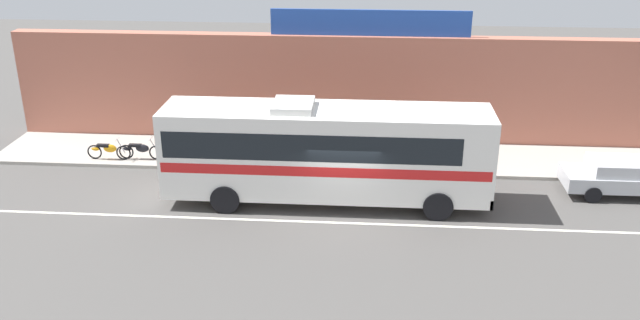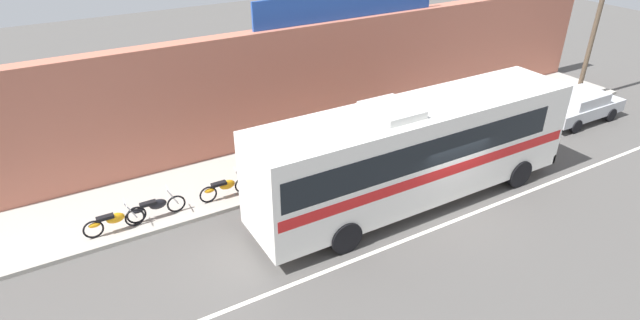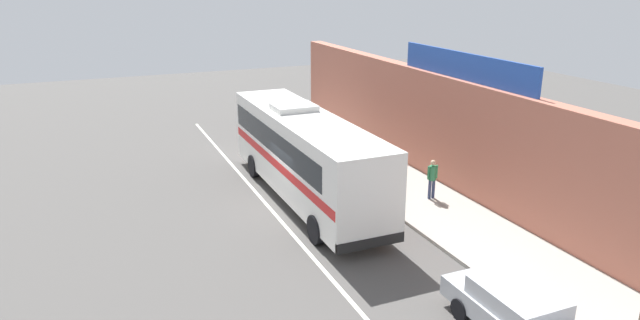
{
  "view_description": "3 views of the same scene",
  "coord_description": "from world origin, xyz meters",
  "views": [
    {
      "loc": [
        0.8,
        -21.67,
        10.82
      ],
      "look_at": [
        -0.96,
        1.7,
        1.3
      ],
      "focal_mm": 38.23,
      "sensor_mm": 36.0,
      "label": 1
    },
    {
      "loc": [
        -10.89,
        -10.38,
        9.79
      ],
      "look_at": [
        -3.81,
        1.82,
        2.02
      ],
      "focal_mm": 28.57,
      "sensor_mm": 36.0,
      "label": 2
    },
    {
      "loc": [
        19.63,
        -7.13,
        8.85
      ],
      "look_at": [
        -0.12,
        1.31,
        1.82
      ],
      "focal_mm": 31.6,
      "sensor_mm": 36.0,
      "label": 3
    }
  ],
  "objects": [
    {
      "name": "storefront_billboard",
      "position": [
        0.75,
        7.35,
        5.35
      ],
      "size": [
        8.51,
        0.12,
        1.1
      ],
      "primitive_type": "cube",
      "color": "#234CAD",
      "rests_on": "storefront_facade"
    },
    {
      "name": "storefront_facade",
      "position": [
        0.0,
        7.35,
        2.4
      ],
      "size": [
        30.0,
        0.7,
        4.8
      ],
      "primitive_type": "cube",
      "color": "#B26651",
      "rests_on": "ground_plane"
    },
    {
      "name": "sidewalk_slab",
      "position": [
        0.0,
        5.2,
        0.07
      ],
      "size": [
        30.0,
        3.6,
        0.14
      ],
      "primitive_type": "cube",
      "color": "#A8A399",
      "rests_on": "ground_plane"
    },
    {
      "name": "road_center_stripe",
      "position": [
        0.0,
        -0.8,
        0.0
      ],
      "size": [
        30.0,
        0.14,
        0.01
      ],
      "primitive_type": "cube",
      "color": "silver",
      "rests_on": "ground_plane"
    },
    {
      "name": "utility_pole",
      "position": [
        12.45,
        3.9,
        4.18
      ],
      "size": [
        1.6,
        0.22,
        7.81
      ],
      "color": "brown",
      "rests_on": "sidewalk_slab"
    },
    {
      "name": "parked_car",
      "position": [
        10.25,
        2.34,
        0.74
      ],
      "size": [
        4.29,
        1.84,
        1.37
      ],
      "color": "#B7BABF",
      "rests_on": "ground_plane"
    },
    {
      "name": "motorcycle_black",
      "position": [
        -9.98,
        3.96,
        0.57
      ],
      "size": [
        1.85,
        0.56,
        0.94
      ],
      "color": "black",
      "rests_on": "sidewalk_slab"
    },
    {
      "name": "motorcycle_green",
      "position": [
        -8.64,
        4.07,
        0.57
      ],
      "size": [
        1.9,
        0.56,
        0.94
      ],
      "color": "black",
      "rests_on": "sidewalk_slab"
    },
    {
      "name": "intercity_bus",
      "position": [
        -0.76,
        0.87,
        2.07
      ],
      "size": [
        11.63,
        2.61,
        3.78
      ],
      "color": "white",
      "rests_on": "ground_plane"
    },
    {
      "name": "pedestrian_far_right",
      "position": [
        1.61,
        5.55,
        1.1
      ],
      "size": [
        0.3,
        0.48,
        1.65
      ],
      "color": "navy",
      "rests_on": "sidewalk_slab"
    },
    {
      "name": "ground_plane",
      "position": [
        0.0,
        0.0,
        0.0
      ],
      "size": [
        70.0,
        70.0,
        0.0
      ],
      "primitive_type": "plane",
      "color": "#4F4C49"
    },
    {
      "name": "motorcycle_red",
      "position": [
        -4.85,
        4.16,
        0.57
      ],
      "size": [
        1.85,
        0.56,
        0.94
      ],
      "color": "black",
      "rests_on": "sidewalk_slab"
    },
    {
      "name": "pedestrian_near_shop",
      "position": [
        -0.2,
        4.46,
        1.04
      ],
      "size": [
        0.3,
        0.48,
        1.57
      ],
      "color": "black",
      "rests_on": "sidewalk_slab"
    },
    {
      "name": "motorcycle_orange",
      "position": [
        -6.27,
        4.08,
        0.57
      ],
      "size": [
        1.89,
        0.56,
        0.94
      ],
      "color": "black",
      "rests_on": "sidewalk_slab"
    }
  ]
}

